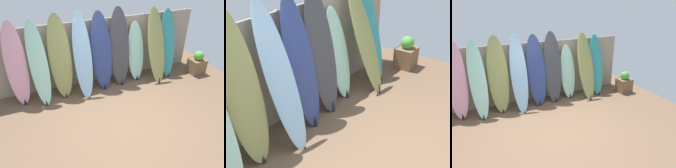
% 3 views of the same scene
% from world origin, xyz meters
% --- Properties ---
extents(ground, '(7.68, 7.68, 0.00)m').
position_xyz_m(ground, '(0.00, 0.00, 0.00)').
color(ground, brown).
extents(fence_back, '(6.08, 0.11, 1.80)m').
position_xyz_m(fence_back, '(-0.00, 2.01, 0.90)').
color(fence_back, gray).
rests_on(fence_back, ground).
extents(surfboard_pink_0, '(0.54, 0.52, 2.06)m').
position_xyz_m(surfboard_pink_0, '(-2.09, 1.68, 1.02)').
color(surfboard_pink_0, pink).
rests_on(surfboard_pink_0, ground).
extents(surfboard_seafoam_1, '(0.46, 0.71, 2.07)m').
position_xyz_m(surfboard_seafoam_1, '(-1.59, 1.55, 1.01)').
color(surfboard_seafoam_1, '#9ED6BC').
rests_on(surfboard_seafoam_1, ground).
extents(surfboard_olive_2, '(0.58, 0.57, 2.11)m').
position_xyz_m(surfboard_olive_2, '(-1.05, 1.65, 1.05)').
color(surfboard_olive_2, olive).
rests_on(surfboard_olive_2, ground).
extents(surfboard_skyblue_3, '(0.53, 0.87, 2.11)m').
position_xyz_m(surfboard_skyblue_3, '(-0.51, 1.52, 1.04)').
color(surfboard_skyblue_3, '#8CB7D6').
rests_on(surfboard_skyblue_3, ground).
extents(surfboard_navy_4, '(0.56, 0.55, 2.07)m').
position_xyz_m(surfboard_navy_4, '(0.03, 1.63, 1.03)').
color(surfboard_navy_4, navy).
rests_on(surfboard_navy_4, ground).
extents(surfboard_charcoal_5, '(0.61, 0.58, 2.12)m').
position_xyz_m(surfboard_charcoal_5, '(0.56, 1.65, 1.04)').
color(surfboard_charcoal_5, '#38383D').
rests_on(surfboard_charcoal_5, ground).
extents(surfboard_seafoam_6, '(0.51, 0.49, 1.68)m').
position_xyz_m(surfboard_seafoam_6, '(1.09, 1.70, 0.83)').
color(surfboard_seafoam_6, '#9ED6BC').
rests_on(surfboard_seafoam_6, ground).
extents(surfboard_olive_7, '(0.54, 0.87, 2.05)m').
position_xyz_m(surfboard_olive_7, '(1.61, 1.48, 1.01)').
color(surfboard_olive_7, olive).
rests_on(surfboard_olive_7, ground).
extents(surfboard_teal_8, '(0.52, 0.67, 1.95)m').
position_xyz_m(surfboard_teal_8, '(2.08, 1.61, 0.97)').
color(surfboard_teal_8, teal).
rests_on(surfboard_teal_8, ground).
extents(planter_box, '(0.45, 0.40, 0.72)m').
position_xyz_m(planter_box, '(3.01, 1.23, 0.31)').
color(planter_box, brown).
rests_on(planter_box, ground).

